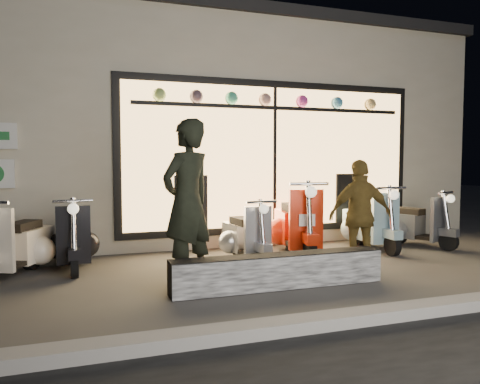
% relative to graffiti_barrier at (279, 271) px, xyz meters
% --- Properties ---
extents(ground, '(40.00, 40.00, 0.00)m').
position_rel_graffiti_barrier_xyz_m(ground, '(0.24, 0.65, -0.20)').
color(ground, '#383533').
rests_on(ground, ground).
extents(kerb, '(40.00, 0.25, 0.12)m').
position_rel_graffiti_barrier_xyz_m(kerb, '(0.24, -1.35, -0.14)').
color(kerb, slate).
rests_on(kerb, ground).
extents(shop_building, '(10.20, 6.23, 4.20)m').
position_rel_graffiti_barrier_xyz_m(shop_building, '(0.25, 5.63, 1.90)').
color(shop_building, beige).
rests_on(shop_building, ground).
extents(graffiti_barrier, '(2.58, 0.28, 0.40)m').
position_rel_graffiti_barrier_xyz_m(graffiti_barrier, '(0.00, 0.00, 0.00)').
color(graffiti_barrier, black).
rests_on(graffiti_barrier, ground).
extents(scooter_silver, '(0.46, 1.26, 0.90)m').
position_rel_graffiti_barrier_xyz_m(scooter_silver, '(0.13, 1.59, 0.16)').
color(scooter_silver, black).
rests_on(scooter_silver, ground).
extents(scooter_red, '(0.70, 1.59, 1.13)m').
position_rel_graffiti_barrier_xyz_m(scooter_red, '(1.09, 1.82, 0.25)').
color(scooter_red, black).
rests_on(scooter_red, ground).
extents(scooter_black, '(0.44, 1.33, 0.96)m').
position_rel_graffiti_barrier_xyz_m(scooter_black, '(-2.29, 1.96, 0.18)').
color(scooter_black, black).
rests_on(scooter_black, ground).
extents(scooter_cream, '(0.81, 1.33, 0.98)m').
position_rel_graffiti_barrier_xyz_m(scooter_cream, '(-2.93, 1.73, 0.19)').
color(scooter_cream, black).
rests_on(scooter_cream, ground).
extents(scooter_blue, '(0.52, 1.45, 1.04)m').
position_rel_graffiti_barrier_xyz_m(scooter_blue, '(2.48, 1.87, 0.22)').
color(scooter_blue, black).
rests_on(scooter_blue, ground).
extents(scooter_grey, '(0.74, 1.29, 0.94)m').
position_rel_graffiti_barrier_xyz_m(scooter_grey, '(3.31, 1.78, 0.18)').
color(scooter_grey, black).
rests_on(scooter_grey, ground).
extents(man, '(0.87, 0.79, 1.99)m').
position_rel_graffiti_barrier_xyz_m(man, '(-0.97, 0.53, 0.79)').
color(man, black).
rests_on(man, ground).
extents(woman, '(0.92, 0.48, 1.51)m').
position_rel_graffiti_barrier_xyz_m(woman, '(1.39, 0.44, 0.55)').
color(woman, brown).
rests_on(woman, ground).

